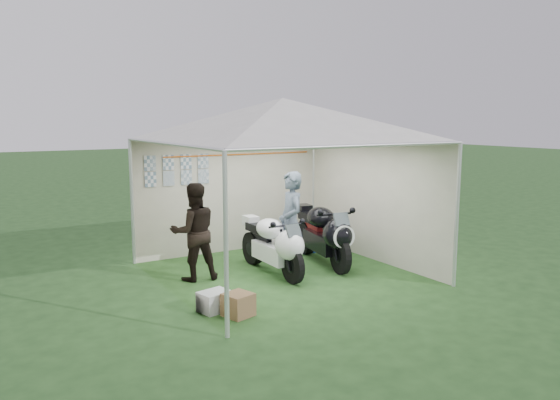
{
  "coord_description": "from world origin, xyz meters",
  "views": [
    {
      "loc": [
        -4.72,
        -7.82,
        2.68
      ],
      "look_at": [
        0.16,
        0.35,
        1.24
      ],
      "focal_mm": 35.0,
      "sensor_mm": 36.0,
      "label": 1
    }
  ],
  "objects_px": {
    "motorcycle_black": "(325,233)",
    "paddock_stand": "(303,244)",
    "equipment_box": "(322,235)",
    "person_dark_jacket": "(194,232)",
    "crate_0": "(215,301)",
    "person_blue_jacket": "(291,223)",
    "crate_1": "(238,305)",
    "canopy_tent": "(282,124)",
    "motorcycle_white": "(275,243)"
  },
  "relations": [
    {
      "from": "motorcycle_black",
      "to": "crate_0",
      "type": "bearing_deg",
      "value": -145.92
    },
    {
      "from": "person_blue_jacket",
      "to": "crate_0",
      "type": "height_order",
      "value": "person_blue_jacket"
    },
    {
      "from": "paddock_stand",
      "to": "person_blue_jacket",
      "type": "height_order",
      "value": "person_blue_jacket"
    },
    {
      "from": "motorcycle_white",
      "to": "person_blue_jacket",
      "type": "distance_m",
      "value": 0.44
    },
    {
      "from": "crate_0",
      "to": "person_dark_jacket",
      "type": "bearing_deg",
      "value": 77.9
    },
    {
      "from": "motorcycle_black",
      "to": "paddock_stand",
      "type": "height_order",
      "value": "motorcycle_black"
    },
    {
      "from": "person_dark_jacket",
      "to": "equipment_box",
      "type": "height_order",
      "value": "person_dark_jacket"
    },
    {
      "from": "paddock_stand",
      "to": "crate_1",
      "type": "height_order",
      "value": "paddock_stand"
    },
    {
      "from": "paddock_stand",
      "to": "motorcycle_black",
      "type": "bearing_deg",
      "value": -100.43
    },
    {
      "from": "paddock_stand",
      "to": "crate_1",
      "type": "xyz_separation_m",
      "value": [
        -2.71,
        -2.52,
        -0.01
      ]
    },
    {
      "from": "canopy_tent",
      "to": "paddock_stand",
      "type": "xyz_separation_m",
      "value": [
        1.16,
        1.08,
        -2.41
      ]
    },
    {
      "from": "equipment_box",
      "to": "person_dark_jacket",
      "type": "bearing_deg",
      "value": -166.2
    },
    {
      "from": "canopy_tent",
      "to": "motorcycle_white",
      "type": "distance_m",
      "value": 2.03
    },
    {
      "from": "motorcycle_white",
      "to": "crate_1",
      "type": "height_order",
      "value": "motorcycle_white"
    },
    {
      "from": "canopy_tent",
      "to": "crate_1",
      "type": "height_order",
      "value": "canopy_tent"
    },
    {
      "from": "crate_1",
      "to": "person_blue_jacket",
      "type": "bearing_deg",
      "value": 38.66
    },
    {
      "from": "person_blue_jacket",
      "to": "crate_1",
      "type": "bearing_deg",
      "value": -39.85
    },
    {
      "from": "motorcycle_white",
      "to": "motorcycle_black",
      "type": "height_order",
      "value": "motorcycle_black"
    },
    {
      "from": "canopy_tent",
      "to": "person_dark_jacket",
      "type": "xyz_separation_m",
      "value": [
        -1.42,
        0.45,
        -1.76
      ]
    },
    {
      "from": "canopy_tent",
      "to": "equipment_box",
      "type": "distance_m",
      "value": 3.12
    },
    {
      "from": "motorcycle_white",
      "to": "equipment_box",
      "type": "xyz_separation_m",
      "value": [
        1.83,
        1.2,
        -0.29
      ]
    },
    {
      "from": "motorcycle_white",
      "to": "paddock_stand",
      "type": "bearing_deg",
      "value": 40.1
    },
    {
      "from": "canopy_tent",
      "to": "crate_1",
      "type": "distance_m",
      "value": 3.21
    },
    {
      "from": "person_blue_jacket",
      "to": "crate_1",
      "type": "distance_m",
      "value": 2.28
    },
    {
      "from": "motorcycle_black",
      "to": "paddock_stand",
      "type": "relative_size",
      "value": 4.9
    },
    {
      "from": "crate_1",
      "to": "equipment_box",
      "type": "bearing_deg",
      "value": 39.17
    },
    {
      "from": "motorcycle_black",
      "to": "crate_0",
      "type": "relative_size",
      "value": 5.21
    },
    {
      "from": "person_dark_jacket",
      "to": "person_blue_jacket",
      "type": "height_order",
      "value": "person_blue_jacket"
    },
    {
      "from": "canopy_tent",
      "to": "motorcycle_white",
      "type": "relative_size",
      "value": 2.83
    },
    {
      "from": "motorcycle_white",
      "to": "canopy_tent",
      "type": "bearing_deg",
      "value": -6.08
    },
    {
      "from": "person_blue_jacket",
      "to": "crate_0",
      "type": "bearing_deg",
      "value": -50.39
    },
    {
      "from": "person_dark_jacket",
      "to": "crate_1",
      "type": "xyz_separation_m",
      "value": [
        -0.13,
        -1.88,
        -0.66
      ]
    },
    {
      "from": "paddock_stand",
      "to": "crate_0",
      "type": "xyz_separation_m",
      "value": [
        -2.91,
        -2.17,
        -0.03
      ]
    },
    {
      "from": "equipment_box",
      "to": "paddock_stand",
      "type": "bearing_deg",
      "value": -166.22
    },
    {
      "from": "motorcycle_black",
      "to": "equipment_box",
      "type": "distance_m",
      "value": 1.37
    },
    {
      "from": "canopy_tent",
      "to": "equipment_box",
      "type": "bearing_deg",
      "value": 35.48
    },
    {
      "from": "equipment_box",
      "to": "person_blue_jacket",
      "type": "bearing_deg",
      "value": -140.28
    },
    {
      "from": "crate_0",
      "to": "canopy_tent",
      "type": "bearing_deg",
      "value": 32.06
    },
    {
      "from": "canopy_tent",
      "to": "person_dark_jacket",
      "type": "distance_m",
      "value": 2.31
    },
    {
      "from": "crate_0",
      "to": "motorcycle_white",
      "type": "bearing_deg",
      "value": 34.46
    },
    {
      "from": "motorcycle_white",
      "to": "person_blue_jacket",
      "type": "relative_size",
      "value": 1.12
    },
    {
      "from": "equipment_box",
      "to": "crate_0",
      "type": "distance_m",
      "value": 4.15
    },
    {
      "from": "paddock_stand",
      "to": "crate_0",
      "type": "bearing_deg",
      "value": -143.21
    },
    {
      "from": "paddock_stand",
      "to": "equipment_box",
      "type": "bearing_deg",
      "value": 13.78
    },
    {
      "from": "canopy_tent",
      "to": "person_blue_jacket",
      "type": "height_order",
      "value": "canopy_tent"
    },
    {
      "from": "person_blue_jacket",
      "to": "paddock_stand",
      "type": "bearing_deg",
      "value": 150.25
    },
    {
      "from": "person_blue_jacket",
      "to": "equipment_box",
      "type": "xyz_separation_m",
      "value": [
        1.57,
        1.3,
        -0.63
      ]
    },
    {
      "from": "paddock_stand",
      "to": "canopy_tent",
      "type": "bearing_deg",
      "value": -137.04
    },
    {
      "from": "motorcycle_black",
      "to": "person_dark_jacket",
      "type": "height_order",
      "value": "person_dark_jacket"
    },
    {
      "from": "canopy_tent",
      "to": "crate_1",
      "type": "xyz_separation_m",
      "value": [
        -1.55,
        -1.44,
        -2.42
      ]
    }
  ]
}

